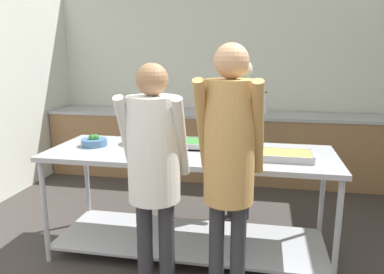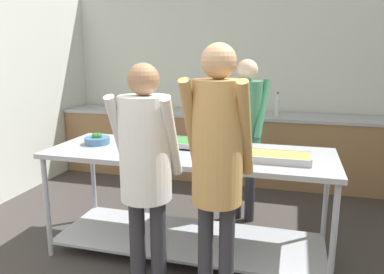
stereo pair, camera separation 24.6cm
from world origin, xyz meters
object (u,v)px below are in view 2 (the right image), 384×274
object	(u,v)px
broccoli_bowl	(97,140)
serving_tray_roast	(191,144)
sauce_pan	(142,139)
water_bottle	(277,105)
plate_stack	(232,147)
cook_behind_counter	(246,122)
guest_serving_right	(146,159)
guest_serving_left	(217,155)
serving_tray_vegetables	(280,158)

from	to	relation	value
broccoli_bowl	serving_tray_roast	distance (m)	0.85
sauce_pan	water_bottle	distance (m)	2.21
plate_stack	cook_behind_counter	distance (m)	0.71
guest_serving_right	water_bottle	distance (m)	2.87
sauce_pan	guest_serving_right	world-z (taller)	guest_serving_right
serving_tray_roast	water_bottle	size ratio (longest dim) A/B	1.37
guest_serving_right	water_bottle	bearing A→B (deg)	75.47
sauce_pan	plate_stack	size ratio (longest dim) A/B	1.65
sauce_pan	guest_serving_left	size ratio (longest dim) A/B	0.25
plate_stack	serving_tray_vegetables	bearing A→B (deg)	-24.78
broccoli_bowl	cook_behind_counter	distance (m)	1.47
water_bottle	broccoli_bowl	bearing A→B (deg)	-125.73
sauce_pan	guest_serving_right	xyz separation A→B (m)	(0.39, -0.87, 0.07)
broccoli_bowl	serving_tray_vegetables	bearing A→B (deg)	-4.04
guest_serving_left	cook_behind_counter	xyz separation A→B (m)	(-0.03, 1.57, -0.08)
plate_stack	serving_tray_vegetables	size ratio (longest dim) A/B	0.59
cook_behind_counter	plate_stack	bearing A→B (deg)	-91.55
plate_stack	cook_behind_counter	world-z (taller)	cook_behind_counter
plate_stack	guest_serving_left	size ratio (longest dim) A/B	0.15
guest_serving_right	cook_behind_counter	distance (m)	1.56
guest_serving_left	broccoli_bowl	bearing A→B (deg)	148.03
broccoli_bowl	water_bottle	xyz separation A→B (m)	(1.49, 2.07, 0.11)
cook_behind_counter	guest_serving_left	bearing A→B (deg)	-88.79
sauce_pan	broccoli_bowl	bearing A→B (deg)	-156.61
sauce_pan	cook_behind_counter	world-z (taller)	cook_behind_counter
water_bottle	serving_tray_vegetables	bearing A→B (deg)	-86.40
guest_serving_right	guest_serving_left	bearing A→B (deg)	-9.50
serving_tray_roast	guest_serving_right	xyz separation A→B (m)	(-0.07, -0.85, 0.08)
sauce_pan	serving_tray_vegetables	world-z (taller)	sauce_pan
broccoli_bowl	cook_behind_counter	world-z (taller)	cook_behind_counter
sauce_pan	guest_serving_right	distance (m)	0.96
guest_serving_left	plate_stack	bearing A→B (deg)	93.46
plate_stack	guest_serving_right	world-z (taller)	guest_serving_right
broccoli_bowl	water_bottle	size ratio (longest dim) A/B	0.74
broccoli_bowl	serving_tray_vegetables	size ratio (longest dim) A/B	0.49
broccoli_bowl	cook_behind_counter	bearing A→B (deg)	32.07
sauce_pan	plate_stack	xyz separation A→B (m)	(0.85, -0.09, -0.00)
sauce_pan	water_bottle	bearing A→B (deg)	59.72
serving_tray_vegetables	sauce_pan	bearing A→B (deg)	167.52
guest_serving_left	guest_serving_right	xyz separation A→B (m)	(-0.51, 0.08, -0.09)
broccoli_bowl	water_bottle	bearing A→B (deg)	54.27
guest_serving_right	water_bottle	size ratio (longest dim) A/B	5.49
broccoli_bowl	serving_tray_roast	bearing A→B (deg)	9.44
guest_serving_right	cook_behind_counter	size ratio (longest dim) A/B	1.00
broccoli_bowl	guest_serving_left	xyz separation A→B (m)	(1.27, -0.79, 0.16)
guest_serving_left	cook_behind_counter	distance (m)	1.57
sauce_pan	guest_serving_left	distance (m)	1.32
broccoli_bowl	guest_serving_right	distance (m)	1.05
broccoli_bowl	guest_serving_right	size ratio (longest dim) A/B	0.13
sauce_pan	cook_behind_counter	size ratio (longest dim) A/B	0.27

